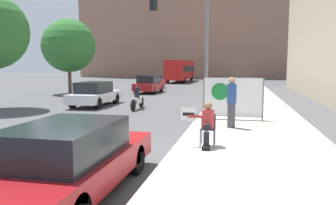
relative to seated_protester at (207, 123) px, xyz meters
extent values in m
plane|color=#4F4F51|center=(-2.30, -1.87, -0.82)|extent=(160.00, 160.00, 0.00)
cube|color=#B7B2A8|center=(1.32, 13.13, -0.74)|extent=(4.42, 90.00, 0.16)
cylinder|color=#474C56|center=(-0.16, -0.13, -0.43)|extent=(0.03, 0.03, 0.47)
cylinder|color=#474C56|center=(0.21, -0.13, -0.43)|extent=(0.03, 0.03, 0.47)
cylinder|color=#474C56|center=(-0.16, 0.24, -0.43)|extent=(0.03, 0.03, 0.47)
cylinder|color=#474C56|center=(0.21, 0.24, -0.43)|extent=(0.03, 0.03, 0.47)
cube|color=navy|center=(0.02, 0.06, -0.19)|extent=(0.40, 0.40, 0.02)
cube|color=navy|center=(0.02, 0.25, 0.01)|extent=(0.40, 0.02, 0.38)
cylinder|color=black|center=(0.02, -0.10, -0.09)|extent=(0.18, 0.42, 0.18)
cylinder|color=black|center=(0.02, -0.31, -0.43)|extent=(0.16, 0.16, 0.47)
cube|color=black|center=(0.02, -0.37, -0.61)|extent=(0.20, 0.28, 0.10)
cylinder|color=#B23333|center=(0.02, 0.09, 0.08)|extent=(0.34, 0.34, 0.52)
sphere|color=#936B4C|center=(0.02, 0.09, 0.45)|extent=(0.22, 0.22, 0.22)
cylinder|color=#B23333|center=(-0.31, 0.01, 0.16)|extent=(0.45, 0.09, 0.09)
cube|color=white|center=(-0.51, 0.01, 0.22)|extent=(0.42, 0.02, 0.36)
cube|color=black|center=(-0.51, -0.01, 0.22)|extent=(0.32, 0.01, 0.09)
cylinder|color=#424247|center=(0.59, 2.92, -0.22)|extent=(0.28, 0.28, 0.88)
cylinder|color=navy|center=(0.59, 2.92, 0.56)|extent=(0.34, 0.34, 0.70)
sphere|color=tan|center=(0.59, 2.92, 1.03)|extent=(0.23, 0.23, 0.23)
cylinder|color=slate|center=(-0.59, 4.78, 0.19)|extent=(0.06, 0.06, 1.71)
cylinder|color=slate|center=(1.80, 4.78, 0.19)|extent=(0.06, 0.06, 1.71)
cube|color=white|center=(0.60, 4.78, 0.24)|extent=(2.39, 0.02, 1.61)
cylinder|color=#197A33|center=(0.08, 4.76, 0.48)|extent=(0.71, 0.01, 0.71)
cylinder|color=slate|center=(-0.71, 7.01, 2.45)|extent=(0.16, 0.16, 6.23)
cube|color=black|center=(-3.67, 8.31, 4.85)|extent=(0.40, 0.40, 0.84)
sphere|color=green|center=(-3.67, 8.31, 4.57)|extent=(0.18, 0.18, 0.18)
cube|color=maroon|center=(-2.15, -3.50, -0.31)|extent=(1.81, 4.50, 0.49)
cube|color=black|center=(-2.15, -3.68, 0.24)|extent=(1.56, 2.34, 0.60)
cylinder|color=black|center=(-2.94, -2.11, -0.50)|extent=(0.22, 0.64, 0.64)
cylinder|color=black|center=(-1.35, -2.11, -0.50)|extent=(0.22, 0.64, 0.64)
cube|color=silver|center=(-7.42, 8.99, -0.29)|extent=(1.74, 4.31, 0.52)
cube|color=black|center=(-7.42, 8.82, 0.28)|extent=(1.49, 2.24, 0.62)
cylinder|color=black|center=(-8.18, 10.33, -0.50)|extent=(0.22, 0.64, 0.64)
cylinder|color=black|center=(-6.67, 10.33, -0.50)|extent=(0.22, 0.64, 0.64)
cylinder|color=black|center=(-8.18, 7.66, -0.50)|extent=(0.22, 0.64, 0.64)
cylinder|color=black|center=(-6.67, 7.66, -0.50)|extent=(0.22, 0.64, 0.64)
cube|color=maroon|center=(-6.75, 18.41, -0.26)|extent=(1.72, 4.33, 0.59)
cube|color=black|center=(-6.75, 18.24, 0.38)|extent=(1.48, 2.25, 0.68)
cylinder|color=black|center=(-7.50, 19.75, -0.50)|extent=(0.22, 0.64, 0.64)
cylinder|color=black|center=(-6.00, 19.75, -0.50)|extent=(0.22, 0.64, 0.64)
cylinder|color=black|center=(-7.50, 17.07, -0.50)|extent=(0.22, 0.64, 0.64)
cylinder|color=black|center=(-6.00, 17.07, -0.50)|extent=(0.22, 0.64, 0.64)
cube|color=maroon|center=(-7.75, 23.44, -0.31)|extent=(1.70, 4.40, 0.49)
cube|color=black|center=(-7.75, 23.27, 0.23)|extent=(1.47, 2.29, 0.60)
cylinder|color=black|center=(-8.50, 24.81, -0.50)|extent=(0.22, 0.64, 0.64)
cylinder|color=black|center=(-7.01, 24.81, -0.50)|extent=(0.22, 0.64, 0.64)
cylinder|color=black|center=(-8.50, 22.08, -0.50)|extent=(0.22, 0.64, 0.64)
cylinder|color=black|center=(-7.01, 22.08, -0.50)|extent=(0.22, 0.64, 0.64)
cube|color=red|center=(-7.31, 36.98, 0.90)|extent=(2.51, 10.88, 2.57)
cube|color=black|center=(-7.31, 36.98, 1.04)|extent=(2.53, 10.34, 0.84)
cylinder|color=black|center=(-8.42, 40.36, -0.30)|extent=(0.30, 1.04, 1.04)
cylinder|color=black|center=(-6.21, 40.36, -0.30)|extent=(0.30, 1.04, 1.04)
cylinder|color=black|center=(-8.42, 33.61, -0.30)|extent=(0.30, 1.04, 1.04)
cylinder|color=black|center=(-6.21, 33.61, -0.30)|extent=(0.30, 1.04, 1.04)
cube|color=white|center=(-4.53, 8.04, -0.34)|extent=(0.24, 0.88, 0.32)
cylinder|color=black|center=(-4.53, 7.99, 0.01)|extent=(0.28, 0.28, 0.57)
sphere|color=black|center=(-4.53, 7.99, 0.31)|extent=(0.24, 0.24, 0.24)
cylinder|color=black|center=(-4.53, 8.78, -0.52)|extent=(0.10, 0.60, 0.60)
cylinder|color=black|center=(-4.53, 7.31, -0.52)|extent=(0.10, 0.60, 0.60)
cylinder|color=brown|center=(-12.97, 16.11, 0.41)|extent=(0.28, 0.28, 2.46)
sphere|color=#2D6B2D|center=(-12.97, 16.11, 3.17)|extent=(4.37, 4.37, 4.37)
camera|label=1|loc=(0.83, -8.85, 1.57)|focal=35.00mm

